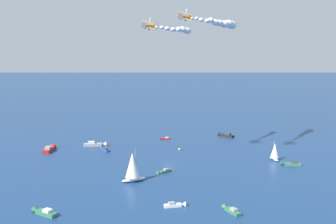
# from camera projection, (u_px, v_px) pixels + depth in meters

# --- Properties ---
(ground_plane) EXTENTS (2000.00, 2000.00, 0.00)m
(ground_plane) POSITION_uv_depth(u_px,v_px,m) (169.00, 163.00, 151.93)
(ground_plane) COLOR navy
(motorboat_near_centre) EXTENTS (5.00, 4.18, 1.51)m
(motorboat_near_centre) POSITION_uv_depth(u_px,v_px,m) (165.00, 139.00, 195.32)
(motorboat_near_centre) COLOR #B21E1E
(motorboat_near_centre) RESTS_ON ground_plane
(sailboat_far_port) EXTENTS (7.07, 8.22, 10.99)m
(sailboat_far_port) POSITION_uv_depth(u_px,v_px,m) (133.00, 167.00, 129.16)
(sailboat_far_port) COLOR white
(sailboat_far_port) RESTS_ON ground_plane
(motorboat_far_stbd) EXTENTS (6.64, 11.02, 3.13)m
(motorboat_far_stbd) POSITION_uv_depth(u_px,v_px,m) (50.00, 149.00, 171.82)
(motorboat_far_stbd) COLOR #B21E1E
(motorboat_far_stbd) RESTS_ON ground_plane
(motorboat_inshore) EXTENTS (7.63, 3.42, 2.15)m
(motorboat_inshore) POSITION_uv_depth(u_px,v_px,m) (290.00, 164.00, 148.93)
(motorboat_inshore) COLOR #33704C
(motorboat_inshore) RESTS_ON ground_plane
(motorboat_offshore) EXTENTS (10.09, 7.88, 3.00)m
(motorboat_offshore) POSITION_uv_depth(u_px,v_px,m) (96.00, 144.00, 180.71)
(motorboat_offshore) COLOR #9E9993
(motorboat_offshore) RESTS_ON ground_plane
(motorboat_trailing) EXTENTS (8.07, 3.04, 2.29)m
(motorboat_trailing) POSITION_uv_depth(u_px,v_px,m) (43.00, 212.00, 102.61)
(motorboat_trailing) COLOR #33704C
(motorboat_trailing) RESTS_ON ground_plane
(sailboat_ahead) EXTENTS (5.11, 5.85, 7.87)m
(sailboat_ahead) POSITION_uv_depth(u_px,v_px,m) (275.00, 151.00, 155.86)
(sailboat_ahead) COLOR white
(sailboat_ahead) RESTS_ON ground_plane
(motorboat_mid_cluster) EXTENTS (3.99, 5.83, 1.68)m
(motorboat_mid_cluster) POSITION_uv_depth(u_px,v_px,m) (164.00, 171.00, 139.44)
(motorboat_mid_cluster) COLOR #33704C
(motorboat_mid_cluster) RESTS_ON ground_plane
(motorboat_outer_ring_a) EXTENTS (5.71, 4.81, 1.74)m
(motorboat_outer_ring_a) POSITION_uv_depth(u_px,v_px,m) (176.00, 205.00, 108.01)
(motorboat_outer_ring_a) COLOR white
(motorboat_outer_ring_a) RESTS_ON ground_plane
(motorboat_outer_ring_b) EXTENTS (6.12, 4.19, 1.76)m
(motorboat_outer_ring_b) POSITION_uv_depth(u_px,v_px,m) (105.00, 150.00, 171.85)
(motorboat_outer_ring_b) COLOR #23478C
(motorboat_outer_ring_b) RESTS_ON ground_plane
(motorboat_outer_ring_c) EXTENTS (6.25, 5.42, 1.92)m
(motorboat_outer_ring_c) POSITION_uv_depth(u_px,v_px,m) (231.00, 210.00, 104.24)
(motorboat_outer_ring_c) COLOR #33704C
(motorboat_outer_ring_c) RESTS_ON ground_plane
(motorboat_outer_ring_d) EXTENTS (9.25, 5.56, 2.62)m
(motorboat_outer_ring_d) POSITION_uv_depth(u_px,v_px,m) (225.00, 135.00, 202.47)
(motorboat_outer_ring_d) COLOR black
(motorboat_outer_ring_d) RESTS_ON ground_plane
(marker_buoy) EXTENTS (1.10, 1.10, 2.10)m
(marker_buoy) POSITION_uv_depth(u_px,v_px,m) (180.00, 149.00, 173.15)
(marker_buoy) COLOR yellow
(marker_buoy) RESTS_ON ground_plane
(biplane_lead) EXTENTS (7.50, 7.00, 3.97)m
(biplane_lead) POSITION_uv_depth(u_px,v_px,m) (185.00, 17.00, 140.05)
(biplane_lead) COLOR orange
(wingwalker_lead) EXTENTS (0.98, 0.29, 1.77)m
(wingwalker_lead) POSITION_uv_depth(u_px,v_px,m) (186.00, 11.00, 139.38)
(wingwalker_lead) COLOR white
(smoke_trail_lead) EXTENTS (9.73, 37.88, 4.70)m
(smoke_trail_lead) POSITION_uv_depth(u_px,v_px,m) (224.00, 24.00, 166.17)
(smoke_trail_lead) COLOR white
(biplane_wingman) EXTENTS (7.50, 7.00, 3.97)m
(biplane_wingman) POSITION_uv_depth(u_px,v_px,m) (149.00, 26.00, 145.49)
(biplane_wingman) COLOR orange
(wingwalker_wingman) EXTENTS (0.98, 0.29, 1.77)m
(wingwalker_wingman) POSITION_uv_depth(u_px,v_px,m) (150.00, 20.00, 144.82)
(wingwalker_wingman) COLOR white
(smoke_trail_wingman) EXTENTS (7.17, 25.94, 3.70)m
(smoke_trail_wingman) POSITION_uv_depth(u_px,v_px,m) (181.00, 30.00, 163.93)
(smoke_trail_wingman) COLOR white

